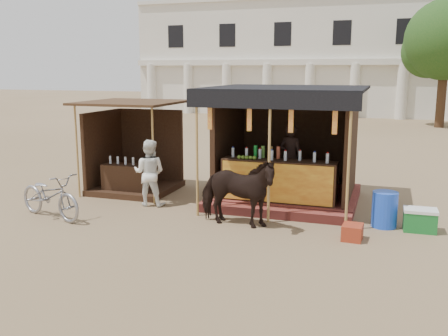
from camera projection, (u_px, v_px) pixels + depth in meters
name	position (u px, v px, depth m)	size (l,w,h in m)	color
ground	(197.00, 241.00, 9.42)	(120.00, 120.00, 0.00)	#846B4C
main_stall	(286.00, 160.00, 12.04)	(3.60, 3.61, 2.78)	maroon
secondary_stall	(130.00, 159.00, 13.25)	(2.40, 2.40, 2.38)	#342113
cow	(237.00, 192.00, 10.15)	(0.78, 1.72, 1.45)	black
motorbike	(50.00, 195.00, 10.79)	(0.66, 1.90, 1.00)	gray
bystander	(149.00, 173.00, 11.74)	(0.77, 0.60, 1.58)	white
blue_barrel	(385.00, 209.00, 10.18)	(0.51, 0.51, 0.74)	blue
red_crate	(352.00, 232.00, 9.44)	(0.37, 0.43, 0.30)	maroon
cooler	(420.00, 220.00, 9.93)	(0.65, 0.46, 0.46)	#186F2A
background_building	(318.00, 59.00, 37.16)	(26.00, 7.45, 8.18)	silver
tree	(442.00, 43.00, 27.36)	(4.50, 4.40, 7.00)	#382314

